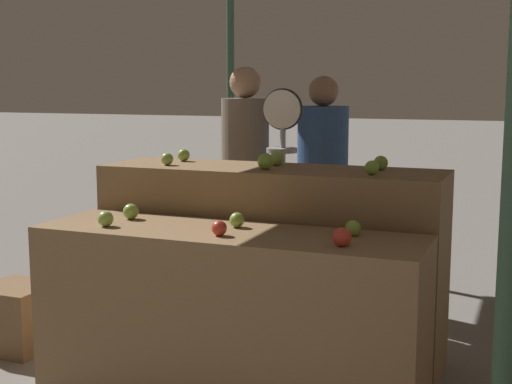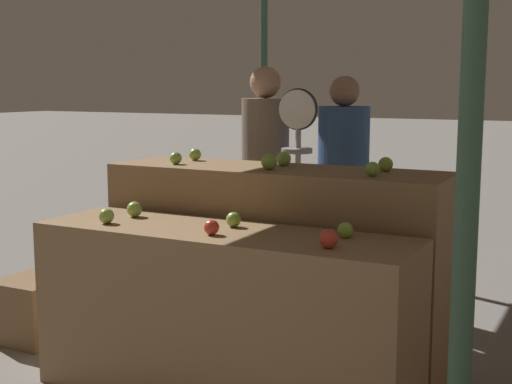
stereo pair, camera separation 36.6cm
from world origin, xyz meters
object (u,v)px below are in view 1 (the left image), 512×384
at_px(produce_scale, 282,154).
at_px(wooden_crate_side, 18,317).
at_px(person_vendor_at_scale, 245,167).
at_px(person_customer_left, 322,173).

distance_m(produce_scale, wooden_crate_side, 1.90).
bearing_deg(person_vendor_at_scale, person_customer_left, -147.07).
xyz_separation_m(produce_scale, person_vendor_at_scale, (-0.39, 0.31, -0.13)).
relative_size(produce_scale, person_vendor_at_scale, 0.91).
relative_size(produce_scale, person_customer_left, 0.95).
bearing_deg(wooden_crate_side, person_customer_left, 49.22).
height_order(produce_scale, wooden_crate_side, produce_scale).
relative_size(person_vendor_at_scale, person_customer_left, 1.04).
bearing_deg(person_vendor_at_scale, wooden_crate_side, 68.00).
height_order(person_customer_left, wooden_crate_side, person_customer_left).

